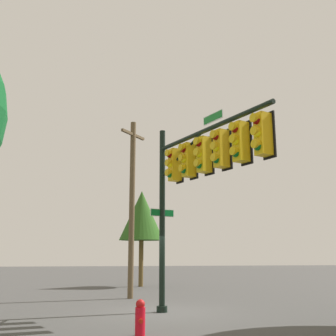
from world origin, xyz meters
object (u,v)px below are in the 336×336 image
fire_hydrant (140,318)px  tree_near (142,216)px  signal_pole_assembly (201,165)px  utility_pole (132,203)px

fire_hydrant → tree_near: bearing=173.9°
tree_near → signal_pole_assembly: bearing=1.4°
utility_pole → fire_hydrant: utility_pole is taller
signal_pole_assembly → utility_pole: size_ratio=0.78×
fire_hydrant → tree_near: 16.10m
fire_hydrant → tree_near: (-15.54, 1.66, 3.86)m
tree_near → fire_hydrant: bearing=-6.1°
utility_pole → signal_pole_assembly: bearing=12.5°
tree_near → utility_pole: bearing=-9.8°
signal_pole_assembly → utility_pole: utility_pole is taller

